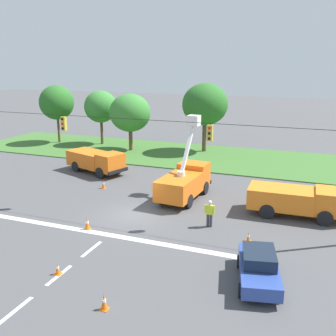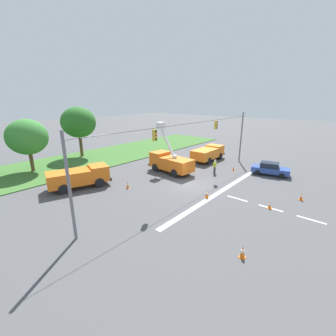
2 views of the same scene
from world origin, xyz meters
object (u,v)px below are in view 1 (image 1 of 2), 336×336
tree_centre (130,113)px  tree_east (205,104)px  tree_far_west (57,103)px  traffic_cone_lane_edge_a (104,302)px  traffic_cone_foreground_right (103,184)px  traffic_cone_mid_left (87,223)px  traffic_cone_mid_right (248,237)px  utility_truck_bucket_lift (185,181)px  sedan_blue (259,267)px  utility_truck_support_near (297,199)px  road_worker (210,212)px  traffic_cone_foreground_left (58,269)px  tree_west (101,107)px  utility_truck_support_far (96,160)px

tree_centre → tree_east: (8.23, 2.52, 1.03)m
tree_far_west → traffic_cone_lane_edge_a: bearing=-51.2°
traffic_cone_foreground_right → traffic_cone_lane_edge_a: bearing=-59.8°
traffic_cone_mid_left → traffic_cone_mid_right: size_ratio=1.37×
traffic_cone_mid_right → tree_far_west: bearing=144.0°
utility_truck_bucket_lift → tree_far_west: bearing=146.8°
tree_far_west → tree_east: tree_east is taller
utility_truck_bucket_lift → sedan_blue: 12.33m
utility_truck_support_near → sedan_blue: (-1.11, -9.38, -0.39)m
sedan_blue → tree_east: bearing=111.2°
road_worker → traffic_cone_mid_left: 7.73m
tree_centre → traffic_cone_foreground_left: (9.04, -26.49, -4.17)m
tree_far_west → tree_west: 5.79m
tree_west → utility_truck_bucket_lift: tree_west is taller
tree_far_west → utility_truck_bucket_lift: 26.50m
tree_far_west → utility_truck_bucket_lift: tree_far_west is taller
utility_truck_support_near → traffic_cone_foreground_right: bearing=177.9°
tree_east → sedan_blue: (10.16, -26.15, -4.71)m
tree_far_west → utility_truck_support_near: 33.95m
tree_east → traffic_cone_lane_edge_a: tree_east is taller
tree_east → tree_west: bearing=-177.7°
road_worker → traffic_cone_foreground_left: size_ratio=2.81×
utility_truck_bucket_lift → traffic_cone_lane_edge_a: utility_truck_bucket_lift is taller
tree_far_west → traffic_cone_mid_left: 28.97m
tree_west → traffic_cone_foreground_left: size_ratio=10.75×
tree_west → traffic_cone_mid_right: 31.20m
tree_east → traffic_cone_mid_left: (-0.77, -23.81, -5.09)m
utility_truck_support_far → road_worker: 15.81m
tree_west → utility_truck_support_far: bearing=-62.1°
tree_west → traffic_cone_lane_edge_a: bearing=-59.7°
utility_truck_support_near → traffic_cone_foreground_left: size_ratio=10.21×
road_worker → traffic_cone_mid_right: road_worker is taller
tree_west → utility_truck_support_near: size_ratio=1.05×
tree_centre → traffic_cone_lane_edge_a: tree_centre is taller
utility_truck_bucket_lift → utility_truck_support_near: utility_truck_bucket_lift is taller
traffic_cone_foreground_left → traffic_cone_lane_edge_a: bearing=-25.1°
utility_truck_bucket_lift → road_worker: 5.63m
tree_far_west → traffic_cone_lane_edge_a: size_ratio=9.98×
utility_truck_support_near → traffic_cone_foreground_left: bearing=-130.5°
road_worker → tree_far_west: bearing=143.0°
traffic_cone_mid_right → traffic_cone_foreground_right: bearing=156.1°
sedan_blue → utility_truck_bucket_lift: bearing=125.2°
tree_far_west → traffic_cone_foreground_right: bearing=-44.3°
tree_west → road_worker: (19.52, -20.14, -3.77)m
sedan_blue → tree_west: bearing=132.4°
tree_centre → traffic_cone_mid_left: size_ratio=8.27×
tree_centre → utility_truck_support_near: bearing=-36.2°
tree_west → traffic_cone_foreground_right: size_ratio=9.62×
traffic_cone_foreground_left → traffic_cone_mid_right: traffic_cone_foreground_left is taller
tree_east → traffic_cone_lane_edge_a: (4.40, -30.69, -5.13)m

